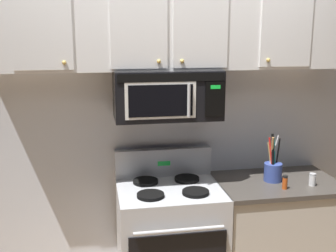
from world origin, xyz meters
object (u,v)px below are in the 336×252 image
(spice_jar, at_px, (285,182))
(over_range_microwave, at_px, (167,94))
(salt_shaker, at_px, (312,180))
(utensil_crock_blue, at_px, (273,169))
(stove_range, at_px, (170,242))

(spice_jar, bearing_deg, over_range_microwave, 161.08)
(over_range_microwave, relative_size, spice_jar, 7.44)
(over_range_microwave, xyz_separation_m, salt_shaker, (1.05, -0.25, -0.63))
(salt_shaker, relative_size, spice_jar, 0.92)
(over_range_microwave, relative_size, utensil_crock_blue, 2.06)
(utensil_crock_blue, bearing_deg, spice_jar, -84.50)
(salt_shaker, distance_m, spice_jar, 0.23)
(stove_range, bearing_deg, utensil_crock_blue, 0.86)
(salt_shaker, bearing_deg, utensil_crock_blue, 149.22)
(over_range_microwave, bearing_deg, spice_jar, -18.92)
(utensil_crock_blue, bearing_deg, over_range_microwave, 172.59)
(over_range_microwave, height_order, salt_shaker, over_range_microwave)
(over_range_microwave, xyz_separation_m, spice_jar, (0.82, -0.28, -0.62))
(spice_jar, bearing_deg, utensil_crock_blue, 95.50)
(stove_range, distance_m, spice_jar, 0.97)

